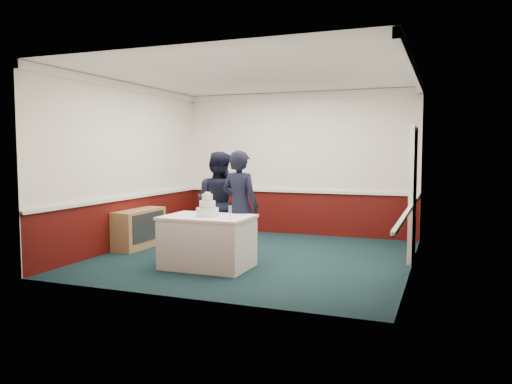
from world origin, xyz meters
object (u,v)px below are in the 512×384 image
(cake_knife, at_px, (200,217))
(person_man, at_px, (219,204))
(wedding_cake, at_px, (207,209))
(sideboard, at_px, (139,228))
(champagne_flute, at_px, (230,210))
(person_woman, at_px, (240,206))
(cake_table, at_px, (208,241))

(cake_knife, bearing_deg, person_man, 105.91)
(wedding_cake, bearing_deg, sideboard, 152.65)
(champagne_flute, bearing_deg, person_woman, 103.51)
(sideboard, relative_size, champagne_flute, 5.85)
(person_man, bearing_deg, cake_knife, 107.48)
(champagne_flute, distance_m, person_woman, 0.86)
(cake_knife, height_order, champagne_flute, champagne_flute)
(sideboard, bearing_deg, person_man, -2.86)
(wedding_cake, height_order, person_woman, person_woman)
(champagne_flute, height_order, person_woman, person_woman)
(person_woman, bearing_deg, cake_knife, 76.55)
(person_man, bearing_deg, person_woman, 154.49)
(cake_table, xyz_separation_m, wedding_cake, (0.00, 0.00, 0.50))
(champagne_flute, bearing_deg, cake_table, 150.75)
(sideboard, xyz_separation_m, person_woman, (2.18, -0.42, 0.54))
(sideboard, relative_size, wedding_cake, 3.30)
(cake_knife, bearing_deg, cake_table, 86.73)
(cake_knife, xyz_separation_m, person_woman, (0.33, 0.75, 0.10))
(cake_table, height_order, person_man, person_man)
(cake_knife, bearing_deg, person_woman, 71.55)
(cake_table, distance_m, person_man, 1.04)
(wedding_cake, distance_m, person_man, 0.92)
(sideboard, relative_size, person_woman, 0.67)
(wedding_cake, bearing_deg, person_man, 104.78)
(cake_table, xyz_separation_m, cake_knife, (-0.03, -0.20, 0.39))
(cake_table, height_order, champagne_flute, champagne_flute)
(cake_table, relative_size, champagne_flute, 6.44)
(wedding_cake, bearing_deg, person_woman, 61.45)
(cake_knife, relative_size, person_woman, 0.12)
(cake_table, bearing_deg, wedding_cake, 90.00)
(person_man, distance_m, person_woman, 0.63)
(person_man, xyz_separation_m, person_woman, (0.54, -0.34, 0.01))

